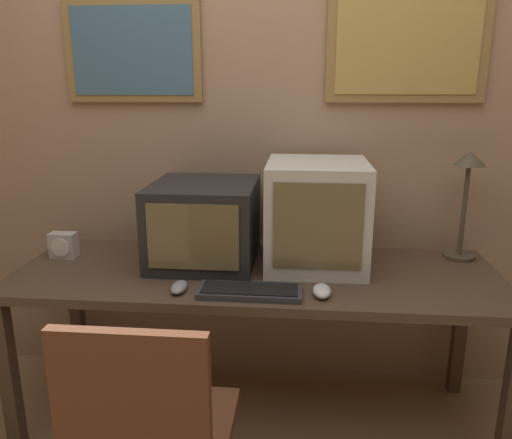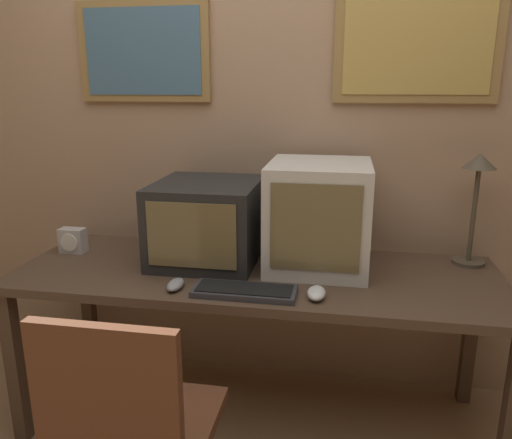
{
  "view_description": "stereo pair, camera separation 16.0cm",
  "coord_description": "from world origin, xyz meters",
  "px_view_note": "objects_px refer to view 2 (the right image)",
  "views": [
    {
      "loc": [
        0.18,
        -1.17,
        1.46
      ],
      "look_at": [
        0.0,
        0.76,
        0.93
      ],
      "focal_mm": 35.0,
      "sensor_mm": 36.0,
      "label": 1
    },
    {
      "loc": [
        0.34,
        -1.14,
        1.46
      ],
      "look_at": [
        0.0,
        0.76,
        0.93
      ],
      "focal_mm": 35.0,
      "sensor_mm": 36.0,
      "label": 2
    }
  ],
  "objects_px": {
    "mouse_near_keyboard": "(316,293)",
    "desk_clock": "(73,241)",
    "desk_lamp": "(477,186)",
    "mouse_far_corner": "(176,285)",
    "monitor_left": "(208,221)",
    "monitor_right": "(319,215)",
    "keyboard_main": "(245,291)"
  },
  "relations": [
    {
      "from": "mouse_near_keyboard",
      "to": "desk_clock",
      "type": "height_order",
      "value": "desk_clock"
    },
    {
      "from": "desk_lamp",
      "to": "mouse_far_corner",
      "type": "bearing_deg",
      "value": -157.24
    },
    {
      "from": "monitor_left",
      "to": "monitor_right",
      "type": "distance_m",
      "value": 0.48
    },
    {
      "from": "monitor_left",
      "to": "monitor_right",
      "type": "bearing_deg",
      "value": 1.32
    },
    {
      "from": "monitor_left",
      "to": "monitor_right",
      "type": "xyz_separation_m",
      "value": [
        0.48,
        0.01,
        0.05
      ]
    },
    {
      "from": "monitor_left",
      "to": "desk_lamp",
      "type": "bearing_deg",
      "value": 7.07
    },
    {
      "from": "monitor_right",
      "to": "desk_lamp",
      "type": "distance_m",
      "value": 0.66
    },
    {
      "from": "desk_lamp",
      "to": "monitor_left",
      "type": "bearing_deg",
      "value": -172.93
    },
    {
      "from": "mouse_near_keyboard",
      "to": "desk_lamp",
      "type": "height_order",
      "value": "desk_lamp"
    },
    {
      "from": "monitor_left",
      "to": "mouse_far_corner",
      "type": "relative_size",
      "value": 4.16
    },
    {
      "from": "mouse_near_keyboard",
      "to": "desk_lamp",
      "type": "bearing_deg",
      "value": 37.35
    },
    {
      "from": "desk_clock",
      "to": "desk_lamp",
      "type": "distance_m",
      "value": 1.78
    },
    {
      "from": "keyboard_main",
      "to": "mouse_far_corner",
      "type": "relative_size",
      "value": 3.32
    },
    {
      "from": "mouse_far_corner",
      "to": "desk_clock",
      "type": "bearing_deg",
      "value": 151.73
    },
    {
      "from": "monitor_left",
      "to": "mouse_near_keyboard",
      "type": "xyz_separation_m",
      "value": [
        0.49,
        -0.34,
        -0.15
      ]
    },
    {
      "from": "desk_clock",
      "to": "monitor_right",
      "type": "bearing_deg",
      "value": 1.66
    },
    {
      "from": "desk_clock",
      "to": "desk_lamp",
      "type": "height_order",
      "value": "desk_lamp"
    },
    {
      "from": "keyboard_main",
      "to": "mouse_near_keyboard",
      "type": "relative_size",
      "value": 3.3
    },
    {
      "from": "keyboard_main",
      "to": "desk_clock",
      "type": "distance_m",
      "value": 0.93
    },
    {
      "from": "monitor_left",
      "to": "keyboard_main",
      "type": "xyz_separation_m",
      "value": [
        0.23,
        -0.35,
        -0.16
      ]
    },
    {
      "from": "monitor_left",
      "to": "desk_lamp",
      "type": "xyz_separation_m",
      "value": [
        1.12,
        0.14,
        0.17
      ]
    },
    {
      "from": "mouse_far_corner",
      "to": "desk_clock",
      "type": "relative_size",
      "value": 1.0
    },
    {
      "from": "mouse_far_corner",
      "to": "desk_clock",
      "type": "distance_m",
      "value": 0.68
    },
    {
      "from": "monitor_left",
      "to": "mouse_near_keyboard",
      "type": "relative_size",
      "value": 4.14
    },
    {
      "from": "monitor_left",
      "to": "mouse_far_corner",
      "type": "bearing_deg",
      "value": -95.61
    },
    {
      "from": "keyboard_main",
      "to": "desk_lamp",
      "type": "xyz_separation_m",
      "value": [
        0.88,
        0.48,
        0.33
      ]
    },
    {
      "from": "monitor_right",
      "to": "mouse_far_corner",
      "type": "distance_m",
      "value": 0.65
    },
    {
      "from": "monitor_right",
      "to": "keyboard_main",
      "type": "relative_size",
      "value": 1.2
    },
    {
      "from": "mouse_far_corner",
      "to": "desk_clock",
      "type": "xyz_separation_m",
      "value": [
        -0.6,
        0.32,
        0.04
      ]
    },
    {
      "from": "monitor_right",
      "to": "desk_lamp",
      "type": "relative_size",
      "value": 0.96
    },
    {
      "from": "monitor_right",
      "to": "desk_lamp",
      "type": "xyz_separation_m",
      "value": [
        0.64,
        0.13,
        0.12
      ]
    },
    {
      "from": "mouse_near_keyboard",
      "to": "mouse_far_corner",
      "type": "xyz_separation_m",
      "value": [
        -0.53,
        -0.01,
        -0.0
      ]
    }
  ]
}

